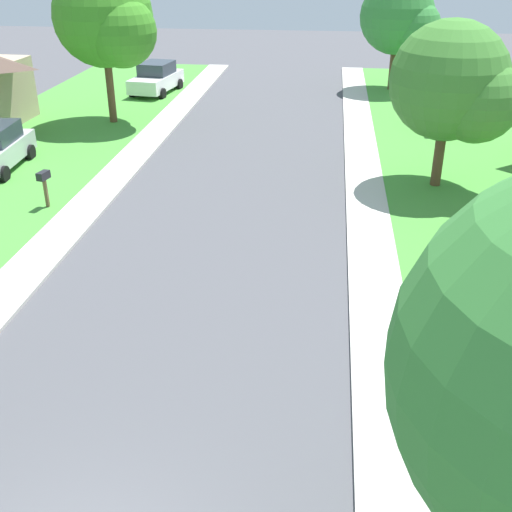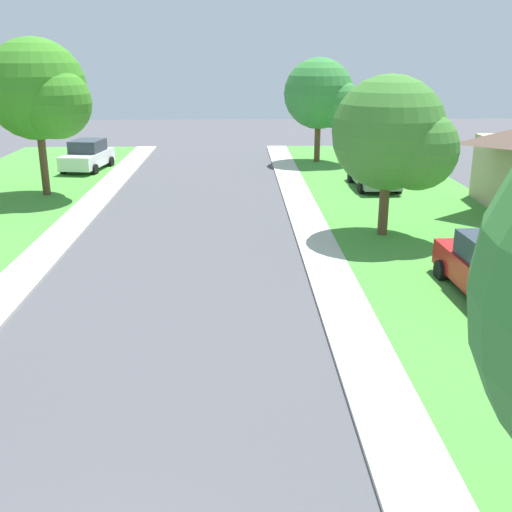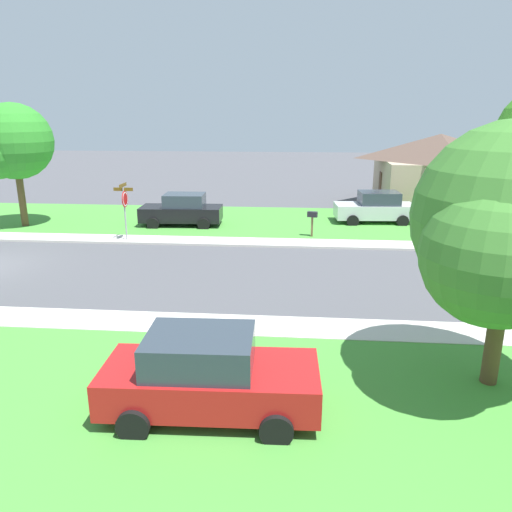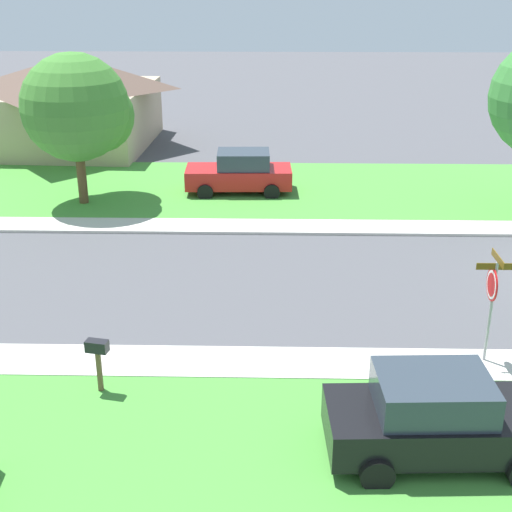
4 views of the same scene
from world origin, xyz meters
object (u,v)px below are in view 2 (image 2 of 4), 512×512
object	(u,v)px
car_grey_across_road	(374,172)
tree_sidewalk_mid	(396,137)
car_white_driveway_right	(87,156)
tree_across_left	(41,93)
tree_across_right	(323,96)
car_red_behind_trees	(492,268)

from	to	relation	value
car_grey_across_road	tree_sidewalk_mid	bearing A→B (deg)	-98.19
car_white_driveway_right	tree_across_left	distance (m)	7.92
tree_sidewalk_mid	tree_across_left	size ratio (longest dim) A/B	0.81
car_grey_across_road	car_white_driveway_right	bearing A→B (deg)	160.36
car_white_driveway_right	tree_across_right	world-z (taller)	tree_across_right
tree_sidewalk_mid	tree_across_right	bearing A→B (deg)	91.48
car_grey_across_road	car_white_driveway_right	world-z (taller)	same
car_grey_across_road	tree_across_left	distance (m)	16.22
car_white_driveway_right	car_red_behind_trees	xyz separation A→B (m)	(15.68, -19.98, 0.00)
car_white_driveway_right	tree_sidewalk_mid	bearing A→B (deg)	-44.56
car_red_behind_trees	tree_across_left	bearing A→B (deg)	140.43
tree_sidewalk_mid	tree_across_left	bearing A→B (deg)	153.59
car_grey_across_road	car_red_behind_trees	world-z (taller)	same
car_red_behind_trees	tree_across_left	world-z (taller)	tree_across_left
tree_sidewalk_mid	tree_across_left	distance (m)	16.17
car_red_behind_trees	tree_across_left	distance (m)	20.94
car_grey_across_road	car_white_driveway_right	xyz separation A→B (m)	(-15.50, 5.53, 0.00)
tree_across_left	tree_sidewalk_mid	bearing A→B (deg)	-26.41
tree_across_right	tree_across_left	distance (m)	16.74
car_grey_across_road	tree_across_left	size ratio (longest dim) A/B	0.60
car_grey_across_road	tree_sidewalk_mid	size ratio (longest dim) A/B	0.74
tree_across_left	car_white_driveway_right	bearing A→B (deg)	88.53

